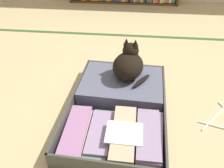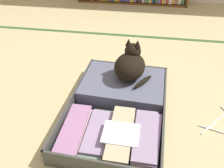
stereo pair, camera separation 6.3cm
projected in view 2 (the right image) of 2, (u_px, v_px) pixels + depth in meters
The scene contains 5 objects.
ground_plane at pixel (129, 107), 1.57m from camera, with size 10.00×10.00×0.00m, color tan.
tatami_border at pixel (140, 36), 2.46m from camera, with size 4.80×0.05×0.00m.
open_suitcase at pixel (120, 103), 1.53m from camera, with size 0.65×0.94×0.11m.
black_cat at pixel (131, 65), 1.61m from camera, with size 0.30×0.30×0.27m.
clothes_hanger at pixel (223, 123), 1.45m from camera, with size 0.27×0.29×0.01m.
Camera 2 is at (0.07, -1.17, 1.07)m, focal length 37.01 mm.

